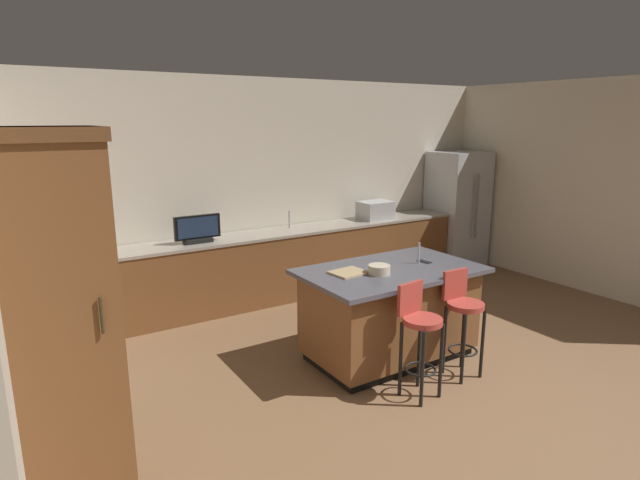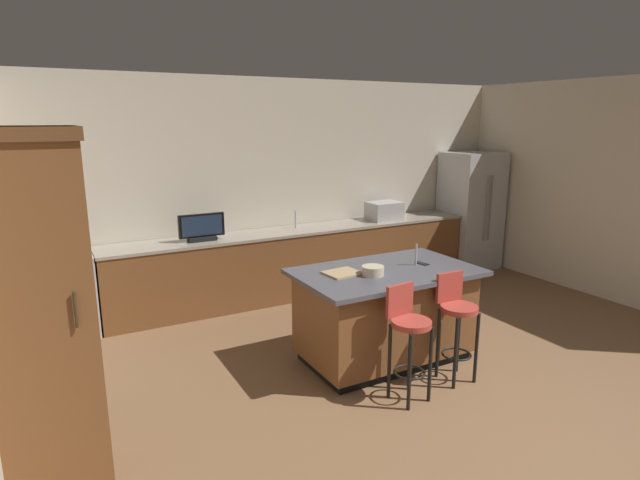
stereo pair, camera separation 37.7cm
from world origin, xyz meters
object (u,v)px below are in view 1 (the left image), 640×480
object	(u,v)px
bar_stool_left	(419,330)
fruit_bowl	(379,270)
kitchen_island	(390,312)
tv_monitor	(198,230)
microwave	(375,210)
refrigerator	(457,209)
range_oven	(52,302)
cutting_board	(349,272)
cell_phone	(424,262)
cabinet_tower	(61,317)
bar_stool_right	(462,314)

from	to	relation	value
bar_stool_left	fruit_bowl	xyz separation A→B (m)	(0.07, 0.64, 0.37)
kitchen_island	fruit_bowl	distance (m)	0.55
tv_monitor	microwave	bearing A→B (deg)	1.07
refrigerator	range_oven	size ratio (longest dim) A/B	1.97
tv_monitor	refrigerator	bearing A→B (deg)	-0.16
kitchen_island	bar_stool_left	distance (m)	0.79
cutting_board	cell_phone	bearing A→B (deg)	-5.52
kitchen_island	bar_stool_left	world-z (taller)	bar_stool_left
refrigerator	cabinet_tower	distance (m)	6.73
cabinet_tower	cell_phone	world-z (taller)	cabinet_tower
kitchen_island	cutting_board	distance (m)	0.65
cabinet_tower	bar_stool_right	bearing A→B (deg)	-3.35
bar_stool_right	cell_phone	xyz separation A→B (m)	(0.13, 0.66, 0.33)
refrigerator	tv_monitor	size ratio (longest dim) A/B	3.32
range_oven	cell_phone	world-z (taller)	same
refrigerator	bar_stool_left	xyz separation A→B (m)	(-3.49, -2.87, -0.32)
cell_phone	kitchen_island	bearing A→B (deg)	172.28
range_oven	bar_stool_right	bearing A→B (deg)	-41.94
kitchen_island	range_oven	bearing A→B (deg)	142.31
tv_monitor	kitchen_island	bearing A→B (deg)	-60.59
cell_phone	fruit_bowl	bearing A→B (deg)	178.77
refrigerator	microwave	size ratio (longest dim) A/B	3.89
refrigerator	range_oven	world-z (taller)	refrigerator
microwave	tv_monitor	world-z (taller)	tv_monitor
fruit_bowl	cell_phone	xyz separation A→B (m)	(0.67, 0.09, -0.04)
microwave	fruit_bowl	size ratio (longest dim) A/B	2.28
bar_stool_left	bar_stool_right	bearing A→B (deg)	0.20
bar_stool_right	fruit_bowl	world-z (taller)	fruit_bowl
bar_stool_left	bar_stool_right	distance (m)	0.61
tv_monitor	cutting_board	xyz separation A→B (m)	(0.77, -2.06, -0.13)
microwave	bar_stool_right	bearing A→B (deg)	-113.11
refrigerator	fruit_bowl	bearing A→B (deg)	-147.05
cabinet_tower	tv_monitor	world-z (taller)	cabinet_tower
kitchen_island	cutting_board	bearing A→B (deg)	167.88
bar_stool_left	fruit_bowl	bearing A→B (deg)	77.61
refrigerator	cell_phone	distance (m)	3.49
fruit_bowl	refrigerator	bearing A→B (deg)	32.95
fruit_bowl	microwave	bearing A→B (deg)	52.34
bar_stool_left	range_oven	bearing A→B (deg)	124.80
tv_monitor	bar_stool_left	size ratio (longest dim) A/B	0.56
kitchen_island	bar_stool_right	xyz separation A→B (m)	(0.33, -0.65, 0.13)
microwave	range_oven	bearing A→B (deg)	-179.99
bar_stool_right	cutting_board	size ratio (longest dim) A/B	3.07
bar_stool_right	cutting_board	xyz separation A→B (m)	(-0.77, 0.75, 0.34)
kitchen_island	cutting_board	size ratio (longest dim) A/B	5.44
cutting_board	bar_stool_left	bearing A→B (deg)	-78.74
tv_monitor	bar_stool_right	size ratio (longest dim) A/B	0.56
cabinet_tower	bar_stool_left	size ratio (longest dim) A/B	2.32
range_oven	cabinet_tower	bearing A→B (deg)	-92.92
fruit_bowl	cutting_board	bearing A→B (deg)	142.58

